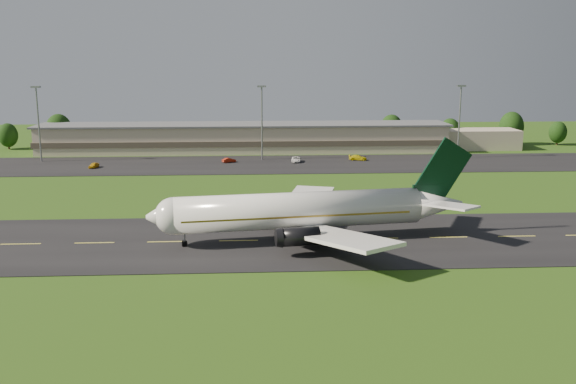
{
  "coord_description": "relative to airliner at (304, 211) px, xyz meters",
  "views": [
    {
      "loc": [
        2.28,
        -95.68,
        27.96
      ],
      "look_at": [
        8.12,
        8.0,
        6.0
      ],
      "focal_mm": 40.0,
      "sensor_mm": 36.0,
      "label": 1
    }
  ],
  "objects": [
    {
      "name": "ground",
      "position": [
        -10.14,
        -0.11,
        -4.66
      ],
      "size": [
        360.0,
        360.0,
        0.0
      ],
      "primitive_type": "plane",
      "color": "#224711",
      "rests_on": "ground"
    },
    {
      "name": "service_vehicle_c",
      "position": [
        3.9,
        74.72,
        -3.87
      ],
      "size": [
        2.67,
        5.14,
        1.38
      ],
      "primitive_type": "imported",
      "rotation": [
        0.0,
        0.0,
        -0.08
      ],
      "color": "white",
      "rests_on": "apron"
    },
    {
      "name": "taxiway",
      "position": [
        -10.14,
        -0.11,
        -4.61
      ],
      "size": [
        220.0,
        30.0,
        0.1
      ],
      "primitive_type": "cube",
      "color": "black",
      "rests_on": "ground"
    },
    {
      "name": "apron",
      "position": [
        -10.14,
        71.89,
        -4.61
      ],
      "size": [
        260.0,
        30.0,
        0.1
      ],
      "primitive_type": "cube",
      "color": "black",
      "rests_on": "ground"
    },
    {
      "name": "tree_line",
      "position": [
        19.38,
        105.77,
        0.47
      ],
      "size": [
        196.17,
        9.55,
        10.75
      ],
      "color": "black",
      "rests_on": "ground"
    },
    {
      "name": "service_vehicle_a",
      "position": [
        -48.41,
        68.47,
        -3.89
      ],
      "size": [
        2.26,
        4.15,
        1.34
      ],
      "primitive_type": "imported",
      "rotation": [
        0.0,
        0.0,
        -0.18
      ],
      "color": "#C3920B",
      "rests_on": "apron"
    },
    {
      "name": "service_vehicle_b",
      "position": [
        -14.14,
        75.06,
        -3.96
      ],
      "size": [
        3.86,
        2.79,
        1.21
      ],
      "primitive_type": "imported",
      "rotation": [
        0.0,
        0.0,
        2.03
      ],
      "color": "#981C0A",
      "rests_on": "apron"
    },
    {
      "name": "service_vehicle_d",
      "position": [
        21.09,
        76.85,
        -3.85
      ],
      "size": [
        5.25,
        3.08,
        1.43
      ],
      "primitive_type": "imported",
      "rotation": [
        0.0,
        0.0,
        1.34
      ],
      "color": "#D0C00C",
      "rests_on": "apron"
    },
    {
      "name": "light_mast_west",
      "position": [
        -65.14,
        79.89,
        8.08
      ],
      "size": [
        2.4,
        1.2,
        20.35
      ],
      "color": "gray",
      "rests_on": "ground"
    },
    {
      "name": "light_mast_east",
      "position": [
        49.86,
        79.89,
        8.08
      ],
      "size": [
        2.4,
        1.2,
        20.35
      ],
      "color": "gray",
      "rests_on": "ground"
    },
    {
      "name": "airliner",
      "position": [
        0.0,
        0.0,
        0.0
      ],
      "size": [
        51.15,
        41.81,
        15.57
      ],
      "rotation": [
        0.0,
        0.0,
        0.13
      ],
      "color": "white",
      "rests_on": "ground"
    },
    {
      "name": "terminal",
      "position": [
        -3.74,
        96.07,
        -0.67
      ],
      "size": [
        145.0,
        16.0,
        8.4
      ],
      "color": "#BDA891",
      "rests_on": "ground"
    },
    {
      "name": "light_mast_centre",
      "position": [
        -5.14,
        79.89,
        8.08
      ],
      "size": [
        2.4,
        1.2,
        20.35
      ],
      "color": "gray",
      "rests_on": "ground"
    }
  ]
}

